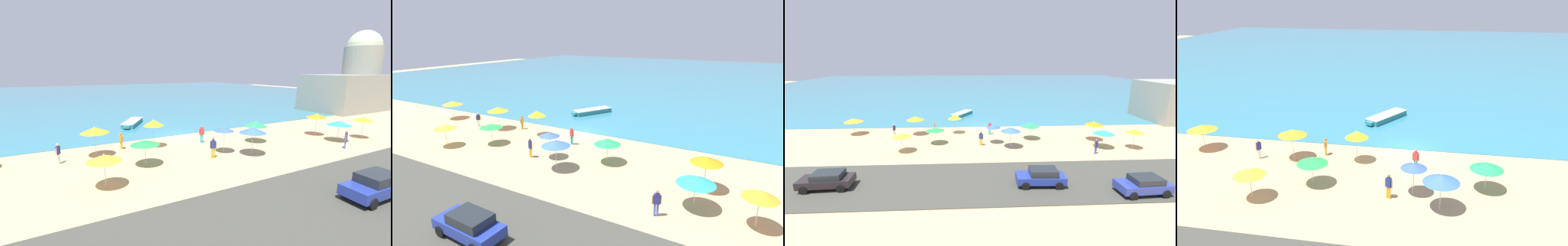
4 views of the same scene
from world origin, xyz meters
The scene contains 21 objects.
ground_plane centered at (0.00, 0.00, 0.00)m, with size 160.00×160.00×0.00m, color tan.
sea centered at (0.00, 55.00, 0.03)m, with size 150.00×110.00×0.05m, color teal.
coastal_road centered at (0.00, -18.00, 0.03)m, with size 80.00×8.00×0.06m, color #3F3E36.
beach_umbrella_0 centered at (2.84, -9.44, 2.22)m, with size 2.34×2.34×2.54m.
beach_umbrella_1 centered at (5.88, -6.34, 1.91)m, with size 2.28×2.28×2.25m.
beach_umbrella_2 centered at (-6.10, -7.64, 1.87)m, with size 2.25×2.25×2.13m.
beach_umbrella_3 centered at (13.82, -7.29, 2.24)m, with size 2.19×2.19×2.51m.
beach_umbrella_4 centered at (13.65, -10.10, 1.93)m, with size 2.39×2.39×2.24m.
beach_umbrella_5 centered at (-17.61, -3.11, 2.04)m, with size 2.47×2.47×2.33m.
beach_umbrella_6 centered at (-3.88, -3.26, 2.38)m, with size 1.85×1.85×2.72m.
beach_umbrella_7 centered at (17.08, -10.54, 2.11)m, with size 1.92×1.92×2.41m.
beach_umbrella_8 centered at (1.02, -7.76, 2.16)m, with size 1.80×1.80×2.42m.
beach_umbrella_9 centered at (-9.16, -3.62, 2.32)m, with size 2.32×2.32×2.63m.
beach_umbrella_10 centered at (-9.48, -10.28, 1.97)m, with size 2.12×2.12×2.25m.
bather_0 centered at (11.85, -12.07, 0.96)m, with size 0.52×0.36×1.71m.
bather_1 centered at (-6.78, -2.39, 0.88)m, with size 0.28×0.56×1.58m.
bather_2 centered at (0.91, -3.98, 1.00)m, with size 0.55×0.31×1.77m.
bather_3 centered at (-12.01, -4.05, 0.93)m, with size 0.36×0.52×1.67m.
bather_4 centered at (-0.55, -8.52, 0.98)m, with size 0.53×0.35×1.75m.
parked_car_3 centered at (3.85, -18.88, 0.83)m, with size 4.03×1.92×1.46m.
skiff_nearshore centered at (-3.10, 7.75, 0.36)m, with size 4.00×5.58×0.61m.
Camera 2 is at (16.04, -28.00, 10.42)m, focal length 28.00 mm.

